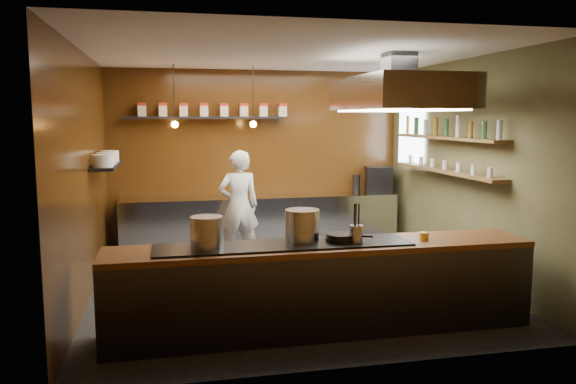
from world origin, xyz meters
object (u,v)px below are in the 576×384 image
object	(u,v)px
extractor_hood	(398,93)
stockpot_large	(207,232)
espresso_machine	(379,179)
stockpot_small	(302,225)
chef	(239,206)

from	to	relation	value
extractor_hood	stockpot_large	world-z (taller)	extractor_hood
extractor_hood	espresso_machine	bearing A→B (deg)	73.07
stockpot_small	chef	distance (m)	3.01
extractor_hood	stockpot_large	xyz separation A→B (m)	(-2.47, -1.20, -1.41)
chef	stockpot_small	bearing A→B (deg)	90.26
stockpot_large	chef	distance (m)	3.16
extractor_hood	espresso_machine	size ratio (longest dim) A/B	4.48
espresso_machine	chef	bearing A→B (deg)	-148.19
stockpot_large	chef	bearing A→B (deg)	77.16
stockpot_large	stockpot_small	bearing A→B (deg)	5.41
stockpot_large	extractor_hood	bearing A→B (deg)	25.96
extractor_hood	stockpot_large	bearing A→B (deg)	-154.04
extractor_hood	chef	xyz separation A→B (m)	(-1.77, 1.87, -1.65)
espresso_machine	chef	xyz separation A→B (m)	(-2.57, -0.76, -0.27)
espresso_machine	chef	size ratio (longest dim) A/B	0.26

